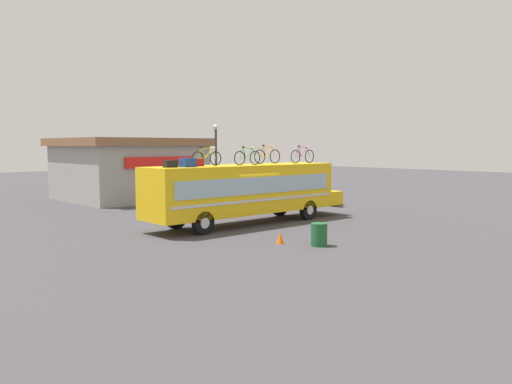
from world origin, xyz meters
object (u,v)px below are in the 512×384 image
trash_bin (319,235)px  rooftop_bicycle_3 (267,156)px  rooftop_bicycle_4 (303,156)px  rooftop_bicycle_1 (207,158)px  traffic_cone (280,238)px  street_lamp (216,160)px  luggage_bag_3 (194,163)px  luggage_bag_2 (188,163)px  rooftop_bicycle_2 (247,157)px  bus (246,190)px  luggage_bag_1 (170,164)px

trash_bin → rooftop_bicycle_3: bearing=62.2°
trash_bin → rooftop_bicycle_4: bearing=47.3°
rooftop_bicycle_1 → trash_bin: bearing=-84.5°
traffic_cone → rooftop_bicycle_3: bearing=50.9°
rooftop_bicycle_1 → rooftop_bicycle_4: rooftop_bicycle_4 is taller
trash_bin → street_lamp: street_lamp is taller
luggage_bag_3 → trash_bin: (1.20, -6.36, -2.60)m
luggage_bag_2 → street_lamp: 8.53m
rooftop_bicycle_4 → traffic_cone: bearing=-143.6°
rooftop_bicycle_1 → rooftop_bicycle_3: bearing=2.9°
rooftop_bicycle_2 → street_lamp: street_lamp is taller
street_lamp → trash_bin: bearing=-109.6°
rooftop_bicycle_1 → street_lamp: street_lamp is taller
luggage_bag_3 → rooftop_bicycle_2: rooftop_bicycle_2 is taller
rooftop_bicycle_1 → luggage_bag_3: bearing=168.8°
rooftop_bicycle_2 → street_lamp: 6.52m
bus → luggage_bag_2: luggage_bag_2 is taller
trash_bin → luggage_bag_2: bearing=108.8°
rooftop_bicycle_2 → trash_bin: (-1.46, -5.79, -2.81)m
rooftop_bicycle_4 → luggage_bag_2: bearing=-179.1°
luggage_bag_3 → rooftop_bicycle_3: 4.61m
trash_bin → traffic_cone: size_ratio=1.88×
rooftop_bicycle_1 → rooftop_bicycle_2: 2.11m
rooftop_bicycle_4 → rooftop_bicycle_2: bearing=-178.4°
luggage_bag_2 → rooftop_bicycle_3: 5.41m
traffic_cone → luggage_bag_1: bearing=114.0°
luggage_bag_1 → street_lamp: street_lamp is taller
rooftop_bicycle_2 → rooftop_bicycle_4: size_ratio=0.92×
luggage_bag_3 → rooftop_bicycle_4: bearing=-4.0°
bus → rooftop_bicycle_4: rooftop_bicycle_4 is taller
trash_bin → traffic_cone: bearing=119.6°
rooftop_bicycle_3 → street_lamp: street_lamp is taller
bus → rooftop_bicycle_1: bearing=174.6°
luggage_bag_3 → rooftop_bicycle_2: bearing=-12.2°
rooftop_bicycle_1 → rooftop_bicycle_2: size_ratio=1.02×
bus → luggage_bag_3: size_ratio=15.58×
rooftop_bicycle_2 → traffic_cone: 5.82m
trash_bin → street_lamp: (4.17, 11.70, 2.49)m
luggage_bag_1 → luggage_bag_3: bearing=17.2°
luggage_bag_1 → traffic_cone: (2.02, -4.54, -2.80)m
bus → luggage_bag_1: bearing=-177.9°
rooftop_bicycle_4 → street_lamp: street_lamp is taller
bus → trash_bin: (-1.61, -6.03, -1.25)m
rooftop_bicycle_3 → trash_bin: (-3.40, -6.45, -2.84)m
trash_bin → luggage_bag_3: bearing=100.7°
bus → luggage_bag_3: bearing=173.3°
rooftop_bicycle_4 → bus: bearing=178.0°
rooftop_bicycle_3 → trash_bin: rooftop_bicycle_3 is taller
rooftop_bicycle_1 → traffic_cone: (-0.16, -4.91, -3.01)m
bus → street_lamp: size_ratio=2.28×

